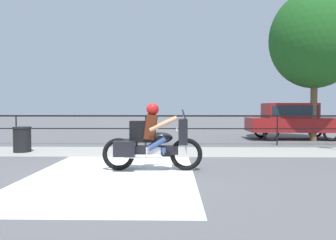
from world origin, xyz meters
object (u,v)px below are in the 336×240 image
Objects in this scene: parked_car at (292,119)px; tree_behind_sign at (315,39)px; motorcycle at (152,141)px; trash_bin at (22,139)px.

tree_behind_sign reaches higher than parked_car.
trash_bin is at bearing 142.69° from motorcycle.
tree_behind_sign is (0.68, -0.68, 3.47)m from parked_car.
tree_behind_sign is (11.08, 3.86, 4.00)m from trash_bin.
parked_car is at bearing 48.42° from motorcycle.
tree_behind_sign reaches higher than motorcycle.
trash_bin is at bearing -154.23° from parked_car.
parked_car reaches higher than motorcycle.
motorcycle is 10.24m from tree_behind_sign.
motorcycle is at bearing -126.10° from parked_car.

